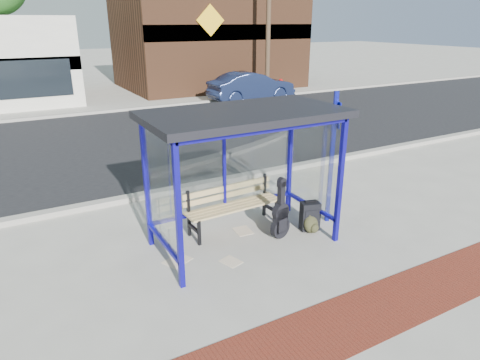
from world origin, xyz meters
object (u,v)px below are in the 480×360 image
fire_hydrant (281,86)px  suitcase (310,216)px  guitar_bag (280,217)px  parked_car (251,87)px  bench (232,204)px  backpack (311,224)px

fire_hydrant → suitcase: bearing=-122.2°
guitar_bag → parked_car: (6.86, 12.70, 0.31)m
bench → backpack: bench is taller
parked_car → backpack: bearing=153.3°
suitcase → fire_hydrant: size_ratio=0.74×
guitar_bag → backpack: (0.63, -0.13, -0.24)m
suitcase → backpack: 0.17m
guitar_bag → fire_hydrant: bearing=43.8°
guitar_bag → suitcase: 0.69m
fire_hydrant → backpack: bearing=-122.1°
backpack → fire_hydrant: (8.66, 13.82, 0.28)m
guitar_bag → fire_hydrant: (9.29, 13.68, 0.05)m
bench → backpack: bearing=-39.8°
backpack → fire_hydrant: bearing=54.4°
bench → suitcase: 1.51m
guitar_bag → parked_car: 14.43m
bench → guitar_bag: guitar_bag is taller
bench → suitcase: (1.26, -0.79, -0.23)m
guitar_bag → backpack: 0.68m
parked_car → suitcase: bearing=153.3°
parked_car → fire_hydrant: size_ratio=5.18×
guitar_bag → backpack: bearing=-24.1°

